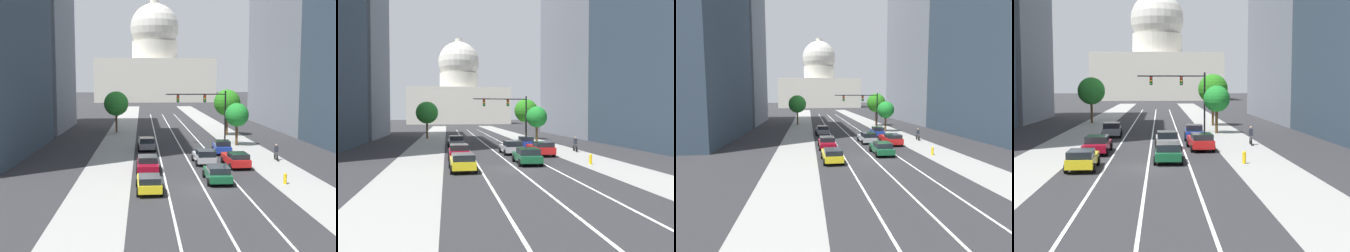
% 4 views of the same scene
% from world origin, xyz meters
% --- Properties ---
extents(ground_plane, '(400.00, 400.00, 0.00)m').
position_xyz_m(ground_plane, '(0.00, 40.00, 0.00)').
color(ground_plane, '#2B2B2D').
extents(sidewalk_left, '(4.53, 130.00, 0.01)m').
position_xyz_m(sidewalk_left, '(-7.92, 35.00, 0.01)').
color(sidewalk_left, gray).
rests_on(sidewalk_left, ground).
extents(sidewalk_right, '(4.53, 130.00, 0.01)m').
position_xyz_m(sidewalk_right, '(7.92, 35.00, 0.01)').
color(sidewalk_right, gray).
rests_on(sidewalk_right, ground).
extents(lane_stripe_left, '(0.16, 90.00, 0.01)m').
position_xyz_m(lane_stripe_left, '(-2.83, 25.00, 0.01)').
color(lane_stripe_left, white).
rests_on(lane_stripe_left, ground).
extents(lane_stripe_center, '(0.16, 90.00, 0.01)m').
position_xyz_m(lane_stripe_center, '(0.00, 25.00, 0.01)').
color(lane_stripe_center, white).
rests_on(lane_stripe_center, ground).
extents(lane_stripe_right, '(0.16, 90.00, 0.01)m').
position_xyz_m(lane_stripe_right, '(2.83, 25.00, 0.01)').
color(lane_stripe_right, white).
rests_on(lane_stripe_right, ground).
extents(capitol_building, '(43.50, 22.95, 37.86)m').
position_xyz_m(capitol_building, '(0.00, 132.75, 13.77)').
color(capitol_building, beige).
rests_on(capitol_building, ground).
extents(car_red, '(2.20, 4.87, 1.47)m').
position_xyz_m(car_red, '(4.25, 8.21, 0.77)').
color(car_red, red).
rests_on(car_red, ground).
extents(car_gray, '(2.19, 4.25, 1.53)m').
position_xyz_m(car_gray, '(-4.24, 18.51, 0.79)').
color(car_gray, slate).
rests_on(car_gray, ground).
extents(car_yellow, '(2.05, 4.27, 1.39)m').
position_xyz_m(car_yellow, '(-4.23, -0.68, 0.74)').
color(car_yellow, yellow).
rests_on(car_yellow, ground).
extents(car_green, '(2.09, 4.50, 1.40)m').
position_xyz_m(car_green, '(1.41, 2.21, 0.74)').
color(car_green, '#14512D').
rests_on(car_green, ground).
extents(car_blue, '(2.10, 4.12, 1.55)m').
position_xyz_m(car_blue, '(4.23, 15.51, 0.79)').
color(car_blue, '#1E389E').
rests_on(car_blue, ground).
extents(car_silver, '(2.15, 4.10, 1.51)m').
position_xyz_m(car_silver, '(1.42, 9.77, 0.78)').
color(car_silver, '#B2B5BA').
rests_on(car_silver, ground).
extents(car_crimson, '(2.12, 4.79, 1.41)m').
position_xyz_m(car_crimson, '(-4.24, 6.75, 0.74)').
color(car_crimson, maroon).
rests_on(car_crimson, ground).
extents(traffic_signal_mast, '(7.76, 0.39, 6.88)m').
position_xyz_m(traffic_signal_mast, '(3.56, 22.70, 4.98)').
color(traffic_signal_mast, black).
rests_on(traffic_signal_mast, ground).
extents(fire_hydrant, '(0.26, 0.35, 0.91)m').
position_xyz_m(fire_hydrant, '(6.72, 1.17, 0.46)').
color(fire_hydrant, yellow).
rests_on(fire_hydrant, ground).
extents(cyclist, '(0.38, 1.70, 1.72)m').
position_xyz_m(cyclist, '(9.12, 11.22, 0.85)').
color(cyclist, black).
rests_on(cyclist, ground).
extents(street_tree_mid_right, '(3.96, 3.96, 6.86)m').
position_xyz_m(street_tree_mid_right, '(7.89, 31.31, 4.87)').
color(street_tree_mid_right, '#51381E').
rests_on(street_tree_mid_right, ground).
extents(street_tree_near_right, '(2.98, 2.98, 5.40)m').
position_xyz_m(street_tree_near_right, '(7.20, 21.44, 3.88)').
color(street_tree_near_right, '#51381E').
rests_on(street_tree_near_right, ground).
extents(street_tree_near_left, '(3.84, 3.84, 6.49)m').
position_xyz_m(street_tree_near_left, '(-8.81, 35.79, 4.55)').
color(street_tree_near_left, '#51381E').
rests_on(street_tree_near_left, ground).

